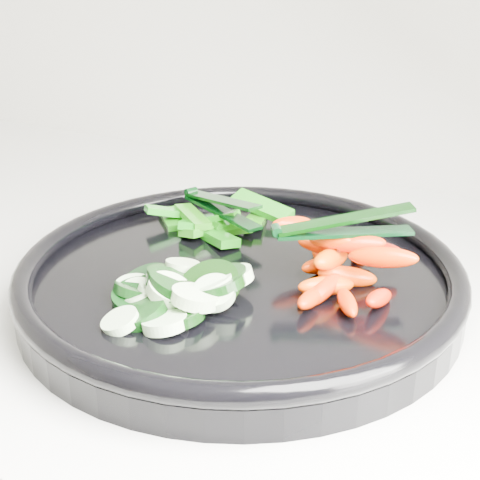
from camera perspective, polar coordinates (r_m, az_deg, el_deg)
The scene contains 6 objects.
veggie_tray at distance 0.57m, azimuth -0.00°, elevation -3.20°, with size 0.46×0.46×0.04m.
cucumber_pile at distance 0.52m, azimuth -5.68°, elevation -4.30°, with size 0.13×0.12×0.04m.
carrot_pile at distance 0.55m, azimuth 8.76°, elevation -1.82°, with size 0.13×0.16×0.05m.
pepper_pile at distance 0.65m, azimuth -2.16°, elevation 1.61°, with size 0.13×0.11×0.04m.
tong_carrot at distance 0.54m, azimuth 8.57°, elevation 1.17°, with size 0.10×0.08×0.02m.
tong_pepper at distance 0.64m, azimuth -1.78°, elevation 3.02°, with size 0.11×0.06×0.02m.
Camera 1 is at (-0.01, 1.20, 1.21)m, focal length 50.00 mm.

